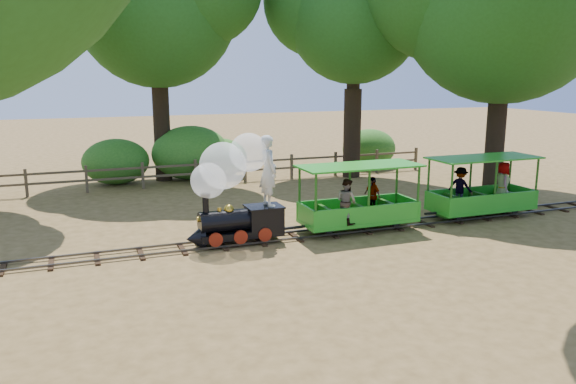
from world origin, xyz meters
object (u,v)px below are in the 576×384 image
object	(u,v)px
locomotive	(234,181)
carriage_rear	(481,191)
carriage_front	(358,205)
fence	(221,169)

from	to	relation	value
locomotive	carriage_rear	bearing A→B (deg)	-0.23
carriage_front	carriage_rear	xyz separation A→B (m)	(4.21, 0.08, 0.04)
carriage_rear	fence	size ratio (longest dim) A/B	0.19
carriage_rear	carriage_front	bearing A→B (deg)	-178.87
locomotive	carriage_front	distance (m)	3.56
carriage_front	carriage_rear	distance (m)	4.21
locomotive	carriage_rear	size ratio (longest dim) A/B	0.86
locomotive	fence	distance (m)	8.17
carriage_rear	fence	xyz separation A→B (m)	(-6.03, 7.97, -0.21)
carriage_rear	fence	distance (m)	9.99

